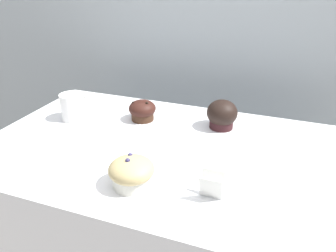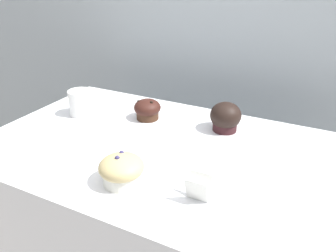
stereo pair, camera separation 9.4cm
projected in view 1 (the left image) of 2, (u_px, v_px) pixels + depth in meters
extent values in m
cube|color=#A8B2B7|center=(209.00, 86.00, 1.44)|extent=(3.20, 0.10, 1.80)
cylinder|color=#35191C|center=(221.00, 120.00, 1.03)|extent=(0.07, 0.07, 0.05)
ellipsoid|color=black|center=(222.00, 113.00, 1.02)|extent=(0.10, 0.10, 0.08)
cylinder|color=#3D2619|center=(142.00, 114.00, 1.08)|extent=(0.07, 0.07, 0.04)
ellipsoid|color=#351812|center=(142.00, 109.00, 1.07)|extent=(0.09, 0.09, 0.06)
sphere|color=black|center=(133.00, 103.00, 1.07)|extent=(0.01, 0.01, 0.01)
sphere|color=black|center=(147.00, 103.00, 1.05)|extent=(0.01, 0.01, 0.01)
cylinder|color=silver|center=(132.00, 177.00, 0.76)|extent=(0.09, 0.09, 0.04)
ellipsoid|color=tan|center=(131.00, 169.00, 0.75)|extent=(0.11, 0.11, 0.05)
sphere|color=navy|center=(129.00, 155.00, 0.76)|extent=(0.01, 0.01, 0.01)
sphere|color=navy|center=(128.00, 161.00, 0.73)|extent=(0.01, 0.01, 0.01)
cylinder|color=white|center=(73.00, 107.00, 1.08)|extent=(0.08, 0.08, 0.09)
torus|color=white|center=(83.00, 100.00, 1.12)|extent=(0.01, 0.04, 0.04)
cylinder|color=black|center=(71.00, 95.00, 1.06)|extent=(0.07, 0.07, 0.01)
cube|color=white|center=(213.00, 183.00, 0.72)|extent=(0.05, 0.02, 0.06)
cube|color=silver|center=(211.00, 188.00, 0.70)|extent=(0.05, 0.02, 0.06)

